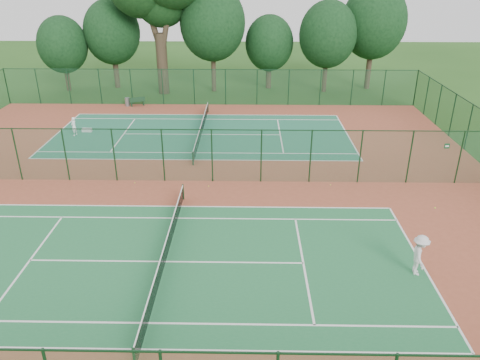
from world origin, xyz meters
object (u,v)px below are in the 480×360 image
trash_bin (127,102)px  player_near (420,255)px  kit_bag (87,130)px  bench (137,101)px  player_far (74,126)px

trash_bin → player_near: bearing=-54.2°
kit_bag → bench: bearing=75.7°
bench → trash_bin: bearing=155.7°
player_far → player_near: bearing=63.6°
player_far → kit_bag: bearing=157.9°
player_near → kit_bag: player_near is taller
trash_bin → bench: bench is taller
player_far → trash_bin: bearing=179.7°
player_far → bench: 9.32m
player_near → kit_bag: (-20.96, 19.17, -0.83)m
trash_bin → kit_bag: bearing=-101.0°
player_near → trash_bin: player_near is taller
player_far → bench: size_ratio=1.01×
player_near → kit_bag: 28.42m
bench → kit_bag: (-2.51, -7.83, -0.32)m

